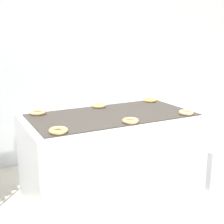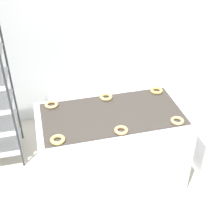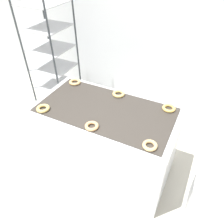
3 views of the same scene
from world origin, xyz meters
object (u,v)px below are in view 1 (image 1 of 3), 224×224
object	(u,v)px
donut_near_left	(58,130)
donut_near_right	(186,112)
donut_far_center	(99,105)
donut_far_right	(150,100)
donut_far_left	(38,112)
fryer_machine	(112,163)
donut_near_center	(130,121)
glaze_bin	(215,165)

from	to	relation	value
donut_near_left	donut_near_right	size ratio (longest dim) A/B	1.04
donut_near_right	donut_far_center	xyz separation A→B (m)	(-0.57, 0.60, 0.00)
donut_near_right	donut_far_right	distance (m)	0.59
donut_near_right	donut_far_left	xyz separation A→B (m)	(-1.16, 0.60, 0.00)
fryer_machine	donut_far_left	bearing A→B (deg)	152.88
donut_near_center	donut_far_center	world-z (taller)	donut_far_center
glaze_bin	donut_near_left	bearing A→B (deg)	-172.67
donut_near_right	donut_far_right	bearing A→B (deg)	88.85
glaze_bin	donut_far_center	world-z (taller)	donut_far_center
donut_far_left	donut_near_left	bearing A→B (deg)	-90.15
donut_near_right	fryer_machine	bearing A→B (deg)	152.87
donut_far_center	donut_far_right	xyz separation A→B (m)	(0.58, -0.01, -0.00)
donut_near_center	donut_far_left	bearing A→B (deg)	134.46
donut_near_right	donut_far_left	world-z (taller)	same
donut_far_center	donut_far_right	distance (m)	0.58
donut_near_center	donut_near_right	distance (m)	0.57
fryer_machine	glaze_bin	world-z (taller)	fryer_machine
donut_far_center	glaze_bin	bearing A→B (deg)	-16.38
glaze_bin	donut_far_left	bearing A→B (deg)	168.84
fryer_machine	donut_far_center	bearing A→B (deg)	88.04
fryer_machine	donut_near_center	xyz separation A→B (m)	(0.01, -0.30, 0.48)
glaze_bin	donut_far_right	world-z (taller)	donut_far_right
glaze_bin	donut_far_left	xyz separation A→B (m)	(-1.81, 0.36, 0.73)
fryer_machine	donut_near_left	size ratio (longest dim) A/B	11.15
donut_near_left	fryer_machine	bearing A→B (deg)	26.74
glaze_bin	donut_far_left	size ratio (longest dim) A/B	3.03
donut_near_left	donut_near_right	world-z (taller)	donut_near_left
donut_near_left	donut_near_right	xyz separation A→B (m)	(1.16, -0.00, -0.00)
donut_far_center	donut_near_right	bearing A→B (deg)	-46.27
donut_far_left	donut_far_center	bearing A→B (deg)	0.14
fryer_machine	donut_near_right	world-z (taller)	donut_near_right
fryer_machine	donut_near_center	bearing A→B (deg)	-88.21
donut_near_right	donut_far_right	size ratio (longest dim) A/B	0.95
donut_near_left	donut_far_left	distance (m)	0.59
glaze_bin	donut_near_left	world-z (taller)	donut_near_left
fryer_machine	glaze_bin	bearing A→B (deg)	-2.80
fryer_machine	donut_far_left	world-z (taller)	donut_far_left
donut_near_right	donut_far_center	distance (m)	0.83
glaze_bin	donut_near_left	size ratio (longest dim) A/B	3.12
donut_near_center	donut_far_left	xyz separation A→B (m)	(-0.59, 0.60, 0.00)
glaze_bin	fryer_machine	bearing A→B (deg)	177.20
donut_far_left	fryer_machine	bearing A→B (deg)	-27.12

